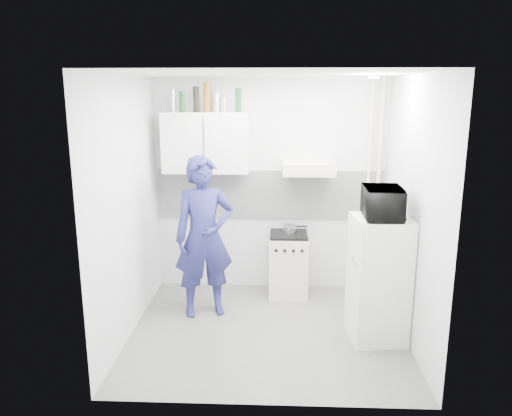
{
  "coord_description": "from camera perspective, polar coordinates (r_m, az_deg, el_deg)",
  "views": [
    {
      "loc": [
        0.09,
        -4.76,
        2.46
      ],
      "look_at": [
        -0.13,
        0.3,
        1.25
      ],
      "focal_mm": 35.0,
      "sensor_mm": 36.0,
      "label": 1
    }
  ],
  "objects": [
    {
      "name": "ceiling",
      "position": [
        4.76,
        1.44,
        15.12
      ],
      "size": [
        2.8,
        2.8,
        0.0
      ],
      "primitive_type": "plane",
      "color": "white",
      "rests_on": "wall_back"
    },
    {
      "name": "wall_back",
      "position": [
        6.12,
        1.58,
        2.51
      ],
      "size": [
        2.8,
        0.0,
        2.8
      ],
      "primitive_type": "plane",
      "rotation": [
        1.57,
        0.0,
        0.0
      ],
      "color": "silver",
      "rests_on": "floor"
    },
    {
      "name": "stove_top",
      "position": [
        6.01,
        3.76,
        -3.04
      ],
      "size": [
        0.45,
        0.45,
        0.03
      ],
      "primitive_type": "cube",
      "color": "black",
      "rests_on": "stove"
    },
    {
      "name": "canister_a",
      "position": [
        5.88,
        -4.58,
        11.93
      ],
      "size": [
        0.09,
        0.09,
        0.22
      ],
      "primitive_type": "cylinder",
      "color": "silver",
      "rests_on": "upper_cabinet"
    },
    {
      "name": "saucepan",
      "position": [
        6.06,
        3.82,
        -2.33
      ],
      "size": [
        0.15,
        0.15,
        0.09
      ],
      "primitive_type": "cylinder",
      "color": "silver",
      "rests_on": "stove_top"
    },
    {
      "name": "pipe_b",
      "position": [
        6.14,
        12.65,
        2.22
      ],
      "size": [
        0.04,
        0.04,
        2.6
      ],
      "primitive_type": "cylinder",
      "color": "silver",
      "rests_on": "floor"
    },
    {
      "name": "backsplash",
      "position": [
        6.13,
        1.57,
        1.56
      ],
      "size": [
        2.74,
        0.03,
        0.6
      ],
      "primitive_type": "cube",
      "color": "white",
      "rests_on": "wall_back"
    },
    {
      "name": "wall_left",
      "position": [
        5.12,
        -14.52,
        -0.09
      ],
      "size": [
        0.0,
        2.6,
        2.6
      ],
      "primitive_type": "plane",
      "rotation": [
        1.57,
        0.0,
        1.57
      ],
      "color": "silver",
      "rests_on": "floor"
    },
    {
      "name": "bottle_d",
      "position": [
        5.89,
        -5.62,
        12.48
      ],
      "size": [
        0.08,
        0.08,
        0.34
      ],
      "primitive_type": "cylinder",
      "color": "brown",
      "rests_on": "upper_cabinet"
    },
    {
      "name": "bottle_e",
      "position": [
        5.85,
        -2.05,
        12.22
      ],
      "size": [
        0.07,
        0.07,
        0.27
      ],
      "primitive_type": "cylinder",
      "color": "#144C1E",
      "rests_on": "upper_cabinet"
    },
    {
      "name": "bottle_b",
      "position": [
        5.94,
        -8.45,
        11.93
      ],
      "size": [
        0.06,
        0.06,
        0.24
      ],
      "primitive_type": "cylinder",
      "color": "#144C1E",
      "rests_on": "upper_cabinet"
    },
    {
      "name": "pipe_a",
      "position": [
        6.16,
        13.75,
        2.2
      ],
      "size": [
        0.05,
        0.05,
        2.6
      ],
      "primitive_type": "cylinder",
      "color": "silver",
      "rests_on": "floor"
    },
    {
      "name": "stove",
      "position": [
        6.13,
        3.71,
        -6.51
      ],
      "size": [
        0.47,
        0.47,
        0.75
      ],
      "primitive_type": "cube",
      "color": "silver",
      "rests_on": "floor"
    },
    {
      "name": "fridge",
      "position": [
        5.12,
        13.81,
        -7.9
      ],
      "size": [
        0.58,
        0.58,
        1.26
      ],
      "primitive_type": "cube",
      "rotation": [
        0.0,
        0.0,
        0.12
      ],
      "color": "white",
      "rests_on": "floor"
    },
    {
      "name": "canister_b",
      "position": [
        5.87,
        -3.71,
        11.62
      ],
      "size": [
        0.08,
        0.08,
        0.15
      ],
      "primitive_type": "cylinder",
      "color": "silver",
      "rests_on": "upper_cabinet"
    },
    {
      "name": "floor",
      "position": [
        5.36,
        1.27,
        -13.89
      ],
      "size": [
        2.8,
        2.8,
        0.0
      ],
      "primitive_type": "plane",
      "color": "slate",
      "rests_on": "ground"
    },
    {
      "name": "microwave",
      "position": [
        4.9,
        14.31,
        0.59
      ],
      "size": [
        0.54,
        0.37,
        0.29
      ],
      "primitive_type": "imported",
      "rotation": [
        0.0,
        0.0,
        1.54
      ],
      "color": "black",
      "rests_on": "fridge"
    },
    {
      "name": "ceiling_spot_fixture",
      "position": [
        5.04,
        13.29,
        14.34
      ],
      "size": [
        0.1,
        0.1,
        0.02
      ],
      "primitive_type": "cylinder",
      "color": "white",
      "rests_on": "ceiling"
    },
    {
      "name": "bottle_a",
      "position": [
        5.96,
        -9.46,
        11.99
      ],
      "size": [
        0.06,
        0.06,
        0.26
      ],
      "primitive_type": "cylinder",
      "color": "silver",
      "rests_on": "upper_cabinet"
    },
    {
      "name": "upper_cabinet",
      "position": [
        5.93,
        -5.74,
        7.46
      ],
      "size": [
        1.0,
        0.35,
        0.7
      ],
      "primitive_type": "cube",
      "color": "white",
      "rests_on": "wall_back"
    },
    {
      "name": "range_hood",
      "position": [
        5.84,
        5.99,
        4.6
      ],
      "size": [
        0.6,
        0.5,
        0.14
      ],
      "primitive_type": "cube",
      "color": "silver",
      "rests_on": "wall_back"
    },
    {
      "name": "wall_right",
      "position": [
        5.07,
        17.37,
        -0.41
      ],
      "size": [
        0.0,
        2.6,
        2.6
      ],
      "primitive_type": "plane",
      "rotation": [
        1.57,
        0.0,
        -1.57
      ],
      "color": "silver",
      "rests_on": "floor"
    },
    {
      "name": "person",
      "position": [
        5.47,
        -5.94,
        -3.34
      ],
      "size": [
        0.74,
        0.6,
        1.78
      ],
      "primitive_type": "imported",
      "rotation": [
        0.0,
        0.0,
        0.3
      ],
      "color": "navy",
      "rests_on": "floor"
    },
    {
      "name": "bottle_c",
      "position": [
        5.91,
        -6.85,
        12.23
      ],
      "size": [
        0.07,
        0.07,
        0.29
      ],
      "primitive_type": "cylinder",
      "color": "black",
      "rests_on": "upper_cabinet"
    }
  ]
}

